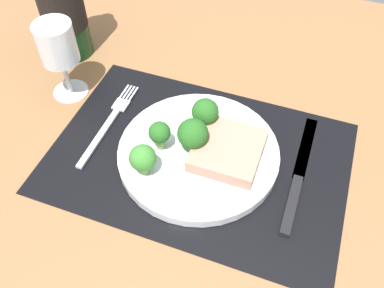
{
  "coord_description": "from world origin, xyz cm",
  "views": [
    {
      "loc": [
        12.61,
        -37.3,
        50.69
      ],
      "look_at": [
        -1.33,
        0.75,
        1.9
      ],
      "focal_mm": 38.65,
      "sensor_mm": 36.0,
      "label": 1
    }
  ],
  "objects_px": {
    "plate": "(198,153)",
    "wine_glass": "(58,48)",
    "steak": "(228,150)",
    "knife": "(297,181)",
    "fork": "(109,122)"
  },
  "relations": [
    {
      "from": "plate",
      "to": "wine_glass",
      "type": "bearing_deg",
      "value": 166.69
    },
    {
      "from": "knife",
      "to": "wine_glass",
      "type": "relative_size",
      "value": 1.66
    },
    {
      "from": "plate",
      "to": "fork",
      "type": "height_order",
      "value": "plate"
    },
    {
      "from": "plate",
      "to": "steak",
      "type": "height_order",
      "value": "steak"
    },
    {
      "from": "steak",
      "to": "knife",
      "type": "relative_size",
      "value": 0.45
    },
    {
      "from": "plate",
      "to": "knife",
      "type": "bearing_deg",
      "value": 1.99
    },
    {
      "from": "plate",
      "to": "knife",
      "type": "height_order",
      "value": "plate"
    },
    {
      "from": "steak",
      "to": "knife",
      "type": "bearing_deg",
      "value": -0.35
    },
    {
      "from": "steak",
      "to": "fork",
      "type": "xyz_separation_m",
      "value": [
        -0.21,
        0.01,
        -0.02
      ]
    },
    {
      "from": "knife",
      "to": "wine_glass",
      "type": "height_order",
      "value": "wine_glass"
    },
    {
      "from": "fork",
      "to": "knife",
      "type": "distance_m",
      "value": 0.31
    },
    {
      "from": "plate",
      "to": "knife",
      "type": "distance_m",
      "value": 0.15
    },
    {
      "from": "plate",
      "to": "steak",
      "type": "relative_size",
      "value": 2.39
    },
    {
      "from": "fork",
      "to": "knife",
      "type": "height_order",
      "value": "knife"
    },
    {
      "from": "plate",
      "to": "wine_glass",
      "type": "relative_size",
      "value": 1.77
    }
  ]
}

